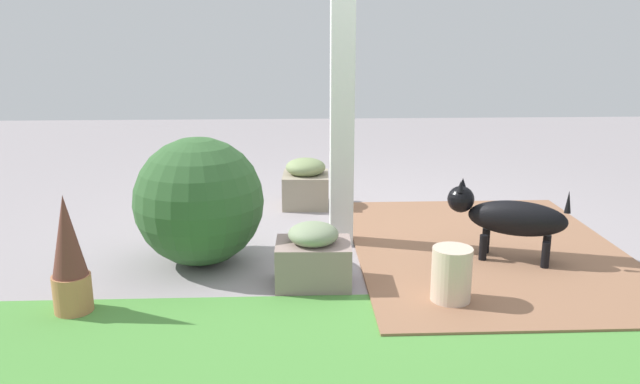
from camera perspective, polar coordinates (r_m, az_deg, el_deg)
The scene contains 9 objects.
ground_plane at distance 4.64m, azimuth 4.53°, elevation -4.12°, with size 12.00×12.00×0.00m, color gray.
brick_path at distance 4.52m, azimuth 14.78°, elevation -5.02°, with size 1.80×2.40×0.02m, color #906448.
porch_pillar at distance 4.31m, azimuth 2.01°, elevation 9.73°, with size 0.16×0.16×2.24m, color white.
stone_planter_nearest at distance 5.39m, azimuth -1.29°, elevation 0.77°, with size 0.40×0.43×0.41m.
stone_planter_far at distance 3.77m, azimuth -0.60°, elevation -5.82°, with size 0.45×0.34×0.38m.
round_shrub at distance 4.11m, azimuth -10.77°, elevation -0.84°, with size 0.82×0.82×0.82m, color #315A2D.
terracotta_pot_spiky at distance 3.63m, azimuth -21.56°, elevation -5.46°, with size 0.20×0.20×0.65m.
dog at distance 4.27m, azimuth 16.51°, elevation -2.13°, with size 0.74×0.45×0.52m.
ceramic_urn at distance 3.61m, azimuth 11.68°, elevation -7.34°, with size 0.22×0.22×0.32m, color beige.
Camera 1 is at (0.56, 4.36, 1.51)m, focal length 35.76 mm.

